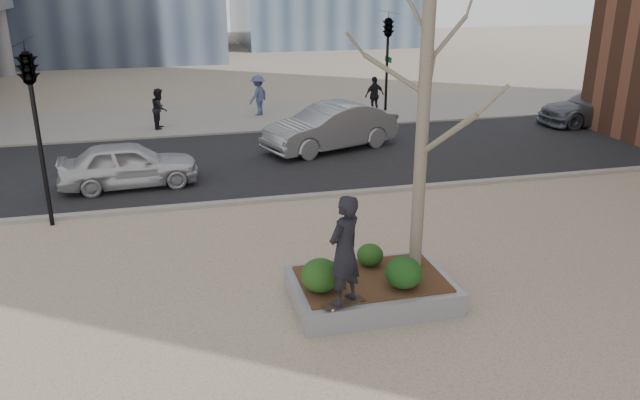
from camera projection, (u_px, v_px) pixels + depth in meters
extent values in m
plane|color=tan|center=(320.00, 307.00, 11.72)|extent=(120.00, 120.00, 0.00)
cube|color=black|center=(248.00, 161.00, 20.84)|extent=(60.00, 8.00, 0.02)
cube|color=gray|center=(226.00, 117.00, 27.22)|extent=(60.00, 6.00, 0.02)
cube|color=gray|center=(371.00, 290.00, 11.87)|extent=(3.00, 2.00, 0.45)
cube|color=#382314|center=(371.00, 279.00, 11.79)|extent=(2.70, 1.70, 0.04)
ellipsoid|color=#1D3D13|center=(321.00, 275.00, 11.22)|extent=(0.71, 0.71, 0.61)
ellipsoid|color=#1B3A12|center=(370.00, 255.00, 12.22)|extent=(0.52, 0.52, 0.44)
ellipsoid|color=#143912|center=(404.00, 273.00, 11.34)|extent=(0.68, 0.68, 0.58)
imported|color=black|center=(344.00, 251.00, 10.51)|extent=(0.86, 0.80, 1.97)
imported|color=silver|center=(129.00, 164.00, 18.12)|extent=(4.05, 1.87, 1.34)
imported|color=gray|center=(330.00, 127.00, 21.98)|extent=(5.16, 3.23, 1.61)
imported|color=#4F535A|center=(597.00, 107.00, 25.76)|extent=(4.93, 2.14, 1.41)
imported|color=black|center=(160.00, 108.00, 25.00)|extent=(0.74, 0.88, 1.61)
imported|color=#475380|center=(258.00, 95.00, 27.37)|extent=(1.25, 1.27, 1.75)
imported|color=black|center=(375.00, 95.00, 27.67)|extent=(1.03, 0.64, 1.64)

